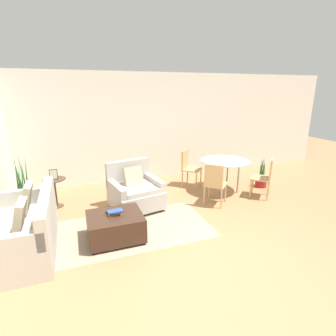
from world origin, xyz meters
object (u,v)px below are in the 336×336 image
Objects in this scene: couch at (24,232)px; dining_chair_far_left at (189,166)px; ottoman at (115,226)px; dining_table at (225,164)px; potted_plant at (25,200)px; picture_frame at (53,174)px; potted_plant_small at (261,178)px; dining_chair_near_right at (265,175)px; dining_chair_near_left at (215,182)px; side_table at (55,187)px; armchair at (135,192)px; tv_remote_primary at (109,211)px; book_stack at (115,212)px.

couch reaches higher than dining_chair_far_left.
dining_table reaches higher than ottoman.
potted_plant is 6.16× the size of picture_frame.
dining_chair_near_right is at bearing -124.40° from potted_plant_small.
dining_chair_near_left reaches higher than dining_table.
dining_chair_near_right is (4.33, -1.06, -0.18)m from picture_frame.
side_table is at bearing 90.00° from picture_frame.
armchair reaches higher than tv_remote_primary.
armchair is 1.09m from tv_remote_primary.
couch is 1.42m from potted_plant.
couch is 2.28× the size of potted_plant_small.
dining_chair_far_left is 1.20× the size of potted_plant_small.
picture_frame is at bearing 120.37° from book_stack.
picture_frame reaches higher than dining_table.
potted_plant is at bearing 97.29° from couch.
picture_frame is 0.22× the size of dining_chair_near_left.
book_stack is at bearing -4.94° from couch.
potted_plant reaches higher than potted_plant_small.
dining_chair_near_right is 1.00× the size of dining_chair_far_left.
couch is 2.86× the size of side_table.
side_table is 0.52× the size of dining_table.
couch is 4.73m from dining_chair_near_right.
side_table is (0.55, 0.10, 0.15)m from potted_plant.
dining_chair_far_left is (3.62, 0.31, 0.25)m from potted_plant.
potted_plant reaches higher than couch.
couch reaches higher than dining_chair_near_left.
potted_plant_small reaches higher than dining_table.
couch is 3.47m from dining_chair_near_left.
picture_frame is 3.72m from dining_table.
potted_plant is 1.35× the size of dining_chair_near_left.
armchair is 2.12m from potted_plant.
dining_chair_far_left is (2.13, 1.86, 0.29)m from ottoman.
potted_plant is 0.71m from picture_frame.
potted_plant_small is at bearing 14.39° from tv_remote_primary.
ottoman is 0.95× the size of dining_chair_near_left.
book_stack is 3.00m from dining_table.
dining_chair_far_left is at bearing 26.51° from couch.
book_stack is 1.92× the size of tv_remote_primary.
ottoman is at bearing -60.40° from picture_frame.
picture_frame reaches higher than side_table.
side_table is (0.38, 1.50, 0.12)m from couch.
armchair reaches higher than potted_plant_small.
couch is 7.01× the size of book_stack.
armchair is 1.19× the size of dining_chair_far_left.
side_table is at bearing 166.26° from dining_chair_near_right.
side_table is 0.67× the size of dining_chair_near_right.
dining_chair_far_left reaches higher than picture_frame.
dining_table is 1.29× the size of dining_chair_near_right.
ottoman is 1.95m from picture_frame.
couch reaches higher than picture_frame.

